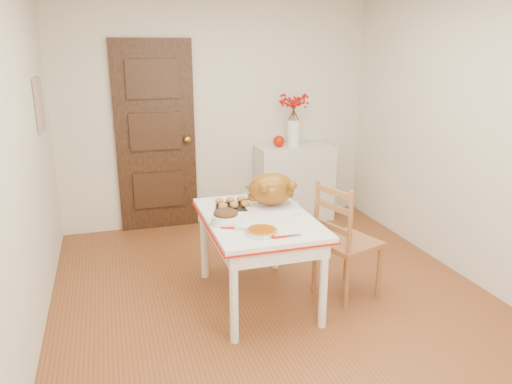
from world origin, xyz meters
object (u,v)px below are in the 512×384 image
object	(u,v)px
kitchen_table	(258,259)
turkey_platter	(272,191)
chair_oak	(348,240)
sideboard	(294,183)
pumpkin_pie	(262,231)

from	to	relation	value
kitchen_table	turkey_platter	world-z (taller)	turkey_platter
chair_oak	sideboard	bearing A→B (deg)	-26.45
pumpkin_pie	chair_oak	bearing A→B (deg)	16.15
sideboard	pumpkin_pie	size ratio (longest dim) A/B	3.87
turkey_platter	pumpkin_pie	distance (m)	0.60
chair_oak	turkey_platter	size ratio (longest dim) A/B	2.17
chair_oak	pumpkin_pie	distance (m)	0.88
chair_oak	turkey_platter	xyz separation A→B (m)	(-0.55, 0.30, 0.37)
chair_oak	turkey_platter	distance (m)	0.73
kitchen_table	turkey_platter	xyz separation A→B (m)	(0.17, 0.17, 0.50)
kitchen_table	chair_oak	xyz separation A→B (m)	(0.72, -0.13, 0.13)
kitchen_table	turkey_platter	size ratio (longest dim) A/B	2.69
kitchen_table	chair_oak	world-z (taller)	chair_oak
kitchen_table	turkey_platter	bearing A→B (deg)	45.65
kitchen_table	chair_oak	bearing A→B (deg)	-10.10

